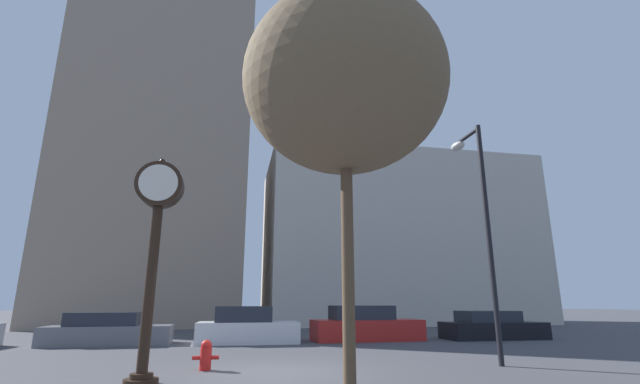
{
  "coord_description": "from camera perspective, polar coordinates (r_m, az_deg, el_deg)",
  "views": [
    {
      "loc": [
        -1.04,
        -10.61,
        1.56
      ],
      "look_at": [
        3.22,
        10.8,
        7.25
      ],
      "focal_mm": 24.0,
      "sensor_mm": 36.0,
      "label": 1
    }
  ],
  "objects": [
    {
      "name": "ground_plane",
      "position": [
        10.78,
        -6.08,
        -22.85
      ],
      "size": [
        200.0,
        200.0,
        0.0
      ],
      "primitive_type": "plane",
      "color": "#424247"
    },
    {
      "name": "building_tall_tower",
      "position": [
        38.24,
        -19.45,
        9.58
      ],
      "size": [
        13.05,
        12.0,
        33.39
      ],
      "color": "gray",
      "rests_on": "ground_plane"
    },
    {
      "name": "building_storefront_row",
      "position": [
        37.41,
        9.69,
        -6.7
      ],
      "size": [
        21.45,
        12.0,
        13.16
      ],
      "color": "beige",
      "rests_on": "ground_plane"
    },
    {
      "name": "street_clock",
      "position": [
        9.86,
        -21.02,
        -4.34
      ],
      "size": [
        0.99,
        0.67,
        4.69
      ],
      "color": "black",
      "rests_on": "ground_plane"
    },
    {
      "name": "car_grey",
      "position": [
        19.37,
        -26.45,
        -16.26
      ],
      "size": [
        4.72,
        1.95,
        1.22
      ],
      "rotation": [
        0.0,
        0.0,
        0.04
      ],
      "color": "slate",
      "rests_on": "ground_plane"
    },
    {
      "name": "car_white",
      "position": [
        18.46,
        -9.71,
        -17.38
      ],
      "size": [
        4.09,
        2.01,
        1.45
      ],
      "rotation": [
        0.0,
        0.0,
        -0.02
      ],
      "color": "silver",
      "rests_on": "ground_plane"
    },
    {
      "name": "car_red",
      "position": [
        19.5,
        6.1,
        -17.31
      ],
      "size": [
        4.79,
        1.97,
        1.46
      ],
      "rotation": [
        0.0,
        0.0,
        0.04
      ],
      "color": "red",
      "rests_on": "ground_plane"
    },
    {
      "name": "car_black",
      "position": [
        21.72,
        21.93,
        -16.36
      ],
      "size": [
        4.5,
        1.94,
        1.23
      ],
      "rotation": [
        0.0,
        0.0,
        -0.01
      ],
      "color": "black",
      "rests_on": "ground_plane"
    },
    {
      "name": "fire_hydrant_near",
      "position": [
        11.38,
        -14.98,
        -20.23
      ],
      "size": [
        0.63,
        0.27,
        0.7
      ],
      "color": "red",
      "rests_on": "ground_plane"
    },
    {
      "name": "street_lamp_right",
      "position": [
        13.18,
        20.33,
        -1.33
      ],
      "size": [
        0.36,
        1.57,
        6.63
      ],
      "color": "black",
      "rests_on": "ground_plane"
    },
    {
      "name": "bare_tree",
      "position": [
        9.46,
        3.34,
        14.24
      ],
      "size": [
        4.35,
        4.35,
        8.09
      ],
      "color": "brown",
      "rests_on": "ground_plane"
    }
  ]
}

